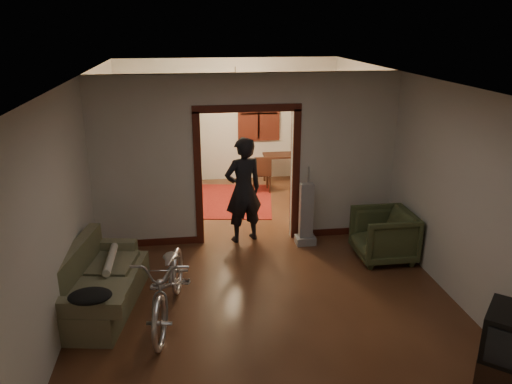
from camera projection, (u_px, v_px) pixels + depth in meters
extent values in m
cube|color=#3F2114|center=(253.00, 257.00, 7.92)|extent=(5.00, 8.50, 0.01)
cube|color=white|center=(253.00, 78.00, 7.02)|extent=(5.00, 8.50, 0.01)
cube|color=beige|center=(228.00, 120.00, 11.45)|extent=(5.00, 0.02, 2.80)
cube|color=beige|center=(80.00, 180.00, 7.14)|extent=(0.02, 8.50, 2.80)
cube|color=beige|center=(411.00, 167.00, 7.80)|extent=(0.02, 8.50, 2.80)
cube|color=beige|center=(247.00, 160.00, 8.17)|extent=(5.00, 0.14, 2.80)
cube|color=#3F150E|center=(247.00, 177.00, 8.27)|extent=(1.74, 0.20, 2.32)
cube|color=black|center=(259.00, 113.00, 11.46)|extent=(0.98, 0.06, 1.28)
sphere|color=#FFE0A5|center=(235.00, 88.00, 9.50)|extent=(0.24, 0.24, 0.24)
cube|color=silver|center=(310.00, 168.00, 8.29)|extent=(0.08, 0.01, 0.12)
cube|color=brown|center=(100.00, 278.00, 6.43)|extent=(1.11, 1.91, 0.83)
cylinder|color=beige|center=(111.00, 259.00, 6.69)|extent=(0.10, 0.83, 0.10)
ellipsoid|color=black|center=(90.00, 296.00, 5.50)|extent=(0.48, 0.36, 0.14)
imported|color=silver|center=(170.00, 282.00, 6.16)|extent=(0.93, 1.97, 0.99)
imported|color=#3D4627|center=(383.00, 235.00, 7.76)|extent=(0.87, 0.85, 0.79)
cube|color=black|center=(506.00, 376.00, 4.89)|extent=(0.75, 0.75, 0.51)
cube|color=gray|center=(306.00, 214.00, 8.25)|extent=(0.37, 0.32, 1.07)
imported|color=black|center=(243.00, 190.00, 8.28)|extent=(0.76, 0.61, 1.80)
cube|color=maroon|center=(233.00, 200.00, 10.42)|extent=(1.92, 2.34, 0.02)
cube|color=#22311D|center=(175.00, 144.00, 11.05)|extent=(1.01, 0.60, 1.97)
sphere|color=#1E5972|center=(173.00, 101.00, 10.74)|extent=(0.26, 0.26, 0.26)
cube|color=#331911|center=(283.00, 169.00, 11.50)|extent=(0.97, 0.63, 0.67)
cube|color=#331911|center=(262.00, 173.00, 10.87)|extent=(0.41, 0.41, 0.82)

